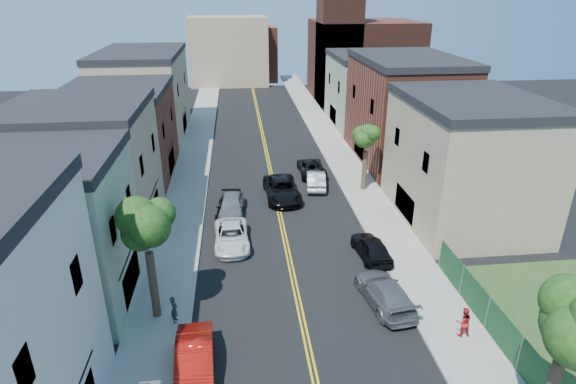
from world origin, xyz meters
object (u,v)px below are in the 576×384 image
object	(u,v)px
black_car_left	(229,207)
grey_car_right	(385,292)
grey_car_left	(232,205)
silver_car_right	(316,179)
black_car_right	(371,247)
white_pickup	(232,236)
black_suv_lane	(282,189)
pedestrian_right	(463,322)
pedestrian_left	(174,309)
red_sedan	(195,362)
dark_car_right_far	(311,167)

from	to	relation	value
black_car_left	grey_car_right	size ratio (longest dim) A/B	0.89
grey_car_left	silver_car_right	bearing A→B (deg)	36.05
black_car_right	white_pickup	bearing A→B (deg)	-21.32
silver_car_right	black_suv_lane	xyz separation A→B (m)	(-3.30, -2.13, 0.07)
black_suv_lane	black_car_left	bearing A→B (deg)	-150.66
black_car_left	pedestrian_right	distance (m)	19.78
black_car_right	silver_car_right	size ratio (longest dim) A/B	0.94
grey_car_right	pedestrian_left	xyz separation A→B (m)	(-11.73, -0.47, 0.18)
black_car_left	pedestrian_left	xyz separation A→B (m)	(-2.85, -12.97, 0.26)
red_sedan	black_car_left	bearing A→B (deg)	81.88
black_car_right	pedestrian_right	bearing A→B (deg)	101.61
grey_car_left	pedestrian_left	distance (m)	13.48
white_pickup	black_car_right	size ratio (longest dim) A/B	1.17
grey_car_left	pedestrian_left	size ratio (longest dim) A/B	3.07
grey_car_left	black_car_left	xyz separation A→B (m)	(-0.20, -0.17, -0.15)
pedestrian_right	grey_car_right	bearing A→B (deg)	-42.03
black_suv_lane	pedestrian_right	distance (m)	20.00
silver_car_right	black_suv_lane	world-z (taller)	black_suv_lane
black_car_right	pedestrian_right	xyz separation A→B (m)	(2.52, -8.23, 0.23)
grey_car_left	black_car_left	distance (m)	0.30
silver_car_right	black_car_left	bearing A→B (deg)	39.59
grey_car_right	black_car_right	world-z (taller)	grey_car_right
grey_car_left	pedestrian_right	world-z (taller)	pedestrian_right
white_pickup	grey_car_left	world-z (taller)	grey_car_left
grey_car_left	pedestrian_right	bearing A→B (deg)	-49.48
grey_car_left	black_suv_lane	distance (m)	5.05
white_pickup	dark_car_right_far	world-z (taller)	dark_car_right_far
pedestrian_left	pedestrian_right	world-z (taller)	pedestrian_right
dark_car_right_far	black_car_right	bearing A→B (deg)	95.56
grey_car_left	silver_car_right	xyz separation A→B (m)	(7.60, 4.79, -0.06)
pedestrian_left	grey_car_left	bearing A→B (deg)	-14.88
white_pickup	silver_car_right	bearing A→B (deg)	50.45
red_sedan	pedestrian_right	size ratio (longest dim) A/B	2.99
grey_car_left	white_pickup	bearing A→B (deg)	-86.16
black_car_left	black_car_right	distance (m)	12.09
dark_car_right_far	pedestrian_left	bearing A→B (deg)	62.90
silver_car_right	dark_car_right_far	distance (m)	3.29
pedestrian_left	black_car_right	bearing A→B (deg)	-67.84
red_sedan	black_car_right	distance (m)	14.48
black_car_left	grey_car_right	distance (m)	15.33
white_pickup	grey_car_right	size ratio (longest dim) A/B	0.98
black_car_left	silver_car_right	xyz separation A→B (m)	(7.80, 4.95, 0.09)
silver_car_right	black_car_right	bearing A→B (deg)	104.96
grey_car_left	black_car_left	world-z (taller)	grey_car_left
red_sedan	pedestrian_right	bearing A→B (deg)	1.96
black_car_right	dark_car_right_far	distance (m)	15.79
red_sedan	grey_car_left	bearing A→B (deg)	81.27
red_sedan	black_suv_lane	size ratio (longest dim) A/B	0.83
red_sedan	white_pickup	xyz separation A→B (m)	(1.70, 12.06, -0.11)
grey_car_left	pedestrian_left	bearing A→B (deg)	-99.21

